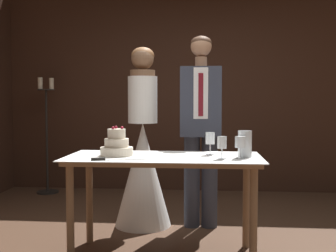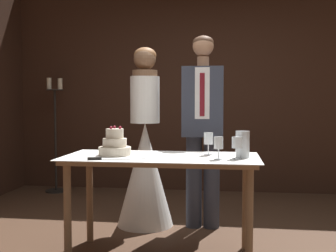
% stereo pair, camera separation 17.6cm
% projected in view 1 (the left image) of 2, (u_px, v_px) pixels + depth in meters
% --- Properties ---
extents(wall_back, '(5.30, 0.12, 2.91)m').
position_uv_depth(wall_back, '(196.00, 82.00, 5.64)').
color(wall_back, '#382116').
rests_on(wall_back, ground_plane).
extents(cake_table, '(1.49, 0.69, 0.78)m').
position_uv_depth(cake_table, '(164.00, 169.00, 3.22)').
color(cake_table, '#8E6B4C').
rests_on(cake_table, ground_plane).
extents(tiered_cake, '(0.25, 0.25, 0.23)m').
position_uv_depth(tiered_cake, '(117.00, 146.00, 3.25)').
color(tiered_cake, beige).
rests_on(tiered_cake, cake_table).
extents(cake_knife, '(0.41, 0.14, 0.02)m').
position_uv_depth(cake_knife, '(109.00, 159.00, 2.99)').
color(cake_knife, silver).
rests_on(cake_knife, cake_table).
extents(wine_glass_near, '(0.07, 0.07, 0.18)m').
position_uv_depth(wine_glass_near, '(210.00, 139.00, 3.30)').
color(wine_glass_near, silver).
rests_on(wine_glass_near, cake_table).
extents(wine_glass_middle, '(0.08, 0.08, 0.16)m').
position_uv_depth(wine_glass_middle, '(240.00, 143.00, 3.07)').
color(wine_glass_middle, silver).
rests_on(wine_glass_middle, cake_table).
extents(wine_glass_far, '(0.07, 0.07, 0.17)m').
position_uv_depth(wine_glass_far, '(222.00, 144.00, 3.05)').
color(wine_glass_far, silver).
rests_on(wine_glass_far, cake_table).
extents(hurricane_candle, '(0.10, 0.10, 0.20)m').
position_uv_depth(hurricane_candle, '(245.00, 144.00, 3.16)').
color(hurricane_candle, silver).
rests_on(hurricane_candle, cake_table).
extents(bride, '(0.54, 0.54, 1.71)m').
position_uv_depth(bride, '(143.00, 160.00, 4.04)').
color(bride, white).
rests_on(bride, ground_plane).
extents(groom, '(0.38, 0.25, 1.81)m').
position_uv_depth(groom, '(201.00, 123.00, 3.97)').
color(groom, '#333847').
rests_on(groom, ground_plane).
extents(candle_stand, '(0.28, 0.28, 1.50)m').
position_uv_depth(candle_stand, '(47.00, 139.00, 5.47)').
color(candle_stand, black).
rests_on(candle_stand, ground_plane).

